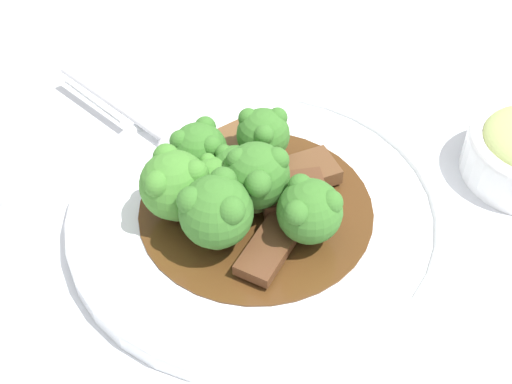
{
  "coord_description": "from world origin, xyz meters",
  "views": [
    {
      "loc": [
        0.29,
        0.23,
        0.42
      ],
      "look_at": [
        0.0,
        0.0,
        0.03
      ],
      "focal_mm": 50.0,
      "sensor_mm": 36.0,
      "label": 1
    }
  ],
  "objects_px": {
    "beef_strip_1": "(293,193)",
    "broccoli_floret_5": "(216,210)",
    "broccoli_floret_2": "(199,149)",
    "beef_strip_0": "(269,248)",
    "beef_strip_2": "(307,171)",
    "broccoli_floret_6": "(175,184)",
    "broccoli_floret_7": "(239,165)",
    "serving_spoon": "(178,146)",
    "broccoli_floret_3": "(308,212)",
    "beef_strip_3": "(231,147)",
    "sauce_dish": "(21,175)",
    "broccoli_floret_1": "(258,181)",
    "main_plate": "(256,213)",
    "broccoli_floret_4": "(263,134)",
    "broccoli_floret_0": "(213,179)"
  },
  "relations": [
    {
      "from": "broccoli_floret_3",
      "to": "sauce_dish",
      "type": "xyz_separation_m",
      "value": [
        0.08,
        -0.23,
        -0.04
      ]
    },
    {
      "from": "broccoli_floret_6",
      "to": "broccoli_floret_0",
      "type": "bearing_deg",
      "value": 148.01
    },
    {
      "from": "beef_strip_0",
      "to": "broccoli_floret_2",
      "type": "distance_m",
      "value": 0.1
    },
    {
      "from": "broccoli_floret_1",
      "to": "broccoli_floret_5",
      "type": "height_order",
      "value": "same"
    },
    {
      "from": "beef_strip_0",
      "to": "beef_strip_2",
      "type": "xyz_separation_m",
      "value": [
        -0.08,
        -0.02,
        0.0
      ]
    },
    {
      "from": "beef_strip_1",
      "to": "broccoli_floret_7",
      "type": "height_order",
      "value": "broccoli_floret_7"
    },
    {
      "from": "beef_strip_1",
      "to": "broccoli_floret_3",
      "type": "relative_size",
      "value": 1.23
    },
    {
      "from": "main_plate",
      "to": "serving_spoon",
      "type": "height_order",
      "value": "serving_spoon"
    },
    {
      "from": "beef_strip_0",
      "to": "broccoli_floret_7",
      "type": "xyz_separation_m",
      "value": [
        -0.03,
        -0.06,
        0.02
      ]
    },
    {
      "from": "broccoli_floret_7",
      "to": "beef_strip_2",
      "type": "bearing_deg",
      "value": 143.96
    },
    {
      "from": "beef_strip_2",
      "to": "broccoli_floret_5",
      "type": "height_order",
      "value": "broccoli_floret_5"
    },
    {
      "from": "main_plate",
      "to": "broccoli_floret_3",
      "type": "height_order",
      "value": "broccoli_floret_3"
    },
    {
      "from": "beef_strip_0",
      "to": "sauce_dish",
      "type": "height_order",
      "value": "beef_strip_0"
    },
    {
      "from": "broccoli_floret_4",
      "to": "serving_spoon",
      "type": "relative_size",
      "value": 0.26
    },
    {
      "from": "beef_strip_1",
      "to": "broccoli_floret_7",
      "type": "bearing_deg",
      "value": -64.68
    },
    {
      "from": "beef_strip_3",
      "to": "sauce_dish",
      "type": "bearing_deg",
      "value": -47.38
    },
    {
      "from": "broccoli_floret_4",
      "to": "broccoli_floret_7",
      "type": "height_order",
      "value": "broccoli_floret_4"
    },
    {
      "from": "beef_strip_1",
      "to": "serving_spoon",
      "type": "height_order",
      "value": "same"
    },
    {
      "from": "beef_strip_2",
      "to": "broccoli_floret_7",
      "type": "distance_m",
      "value": 0.06
    },
    {
      "from": "broccoli_floret_2",
      "to": "sauce_dish",
      "type": "height_order",
      "value": "broccoli_floret_2"
    },
    {
      "from": "beef_strip_3",
      "to": "broccoli_floret_2",
      "type": "distance_m",
      "value": 0.04
    },
    {
      "from": "broccoli_floret_2",
      "to": "broccoli_floret_1",
      "type": "bearing_deg",
      "value": 85.42
    },
    {
      "from": "broccoli_floret_1",
      "to": "sauce_dish",
      "type": "relative_size",
      "value": 0.91
    },
    {
      "from": "broccoli_floret_5",
      "to": "broccoli_floret_6",
      "type": "xyz_separation_m",
      "value": [
        -0.0,
        -0.04,
        -0.0
      ]
    },
    {
      "from": "serving_spoon",
      "to": "main_plate",
      "type": "bearing_deg",
      "value": 84.95
    },
    {
      "from": "main_plate",
      "to": "beef_strip_2",
      "type": "xyz_separation_m",
      "value": [
        -0.05,
        0.01,
        0.02
      ]
    },
    {
      "from": "broccoli_floret_2",
      "to": "broccoli_floret_5",
      "type": "height_order",
      "value": "broccoli_floret_5"
    },
    {
      "from": "beef_strip_0",
      "to": "broccoli_floret_6",
      "type": "distance_m",
      "value": 0.08
    },
    {
      "from": "serving_spoon",
      "to": "sauce_dish",
      "type": "relative_size",
      "value": 3.27
    },
    {
      "from": "broccoli_floret_4",
      "to": "broccoli_floret_2",
      "type": "bearing_deg",
      "value": -40.16
    },
    {
      "from": "broccoli_floret_7",
      "to": "broccoli_floret_6",
      "type": "bearing_deg",
      "value": -24.46
    },
    {
      "from": "beef_strip_1",
      "to": "broccoli_floret_7",
      "type": "distance_m",
      "value": 0.05
    },
    {
      "from": "beef_strip_3",
      "to": "serving_spoon",
      "type": "height_order",
      "value": "same"
    },
    {
      "from": "beef_strip_1",
      "to": "sauce_dish",
      "type": "xyz_separation_m",
      "value": [
        0.11,
        -0.2,
        -0.02
      ]
    },
    {
      "from": "broccoli_floret_4",
      "to": "serving_spoon",
      "type": "xyz_separation_m",
      "value": [
        0.03,
        -0.06,
        -0.03
      ]
    },
    {
      "from": "broccoli_floret_5",
      "to": "serving_spoon",
      "type": "distance_m",
      "value": 0.11
    },
    {
      "from": "sauce_dish",
      "to": "serving_spoon",
      "type": "bearing_deg",
      "value": 134.82
    },
    {
      "from": "broccoli_floret_2",
      "to": "broccoli_floret_3",
      "type": "xyz_separation_m",
      "value": [
        0.0,
        0.11,
        0.0
      ]
    },
    {
      "from": "beef_strip_1",
      "to": "broccoli_floret_4",
      "type": "xyz_separation_m",
      "value": [
        -0.02,
        -0.04,
        0.03
      ]
    },
    {
      "from": "broccoli_floret_4",
      "to": "broccoli_floret_6",
      "type": "xyz_separation_m",
      "value": [
        0.08,
        -0.02,
        -0.0
      ]
    },
    {
      "from": "broccoli_floret_5",
      "to": "beef_strip_2",
      "type": "bearing_deg",
      "value": 172.19
    },
    {
      "from": "broccoli_floret_6",
      "to": "serving_spoon",
      "type": "xyz_separation_m",
      "value": [
        -0.05,
        -0.05,
        -0.03
      ]
    },
    {
      "from": "broccoli_floret_2",
      "to": "broccoli_floret_5",
      "type": "relative_size",
      "value": 0.81
    },
    {
      "from": "beef_strip_1",
      "to": "broccoli_floret_5",
      "type": "relative_size",
      "value": 1.06
    },
    {
      "from": "beef_strip_3",
      "to": "broccoli_floret_2",
      "type": "xyz_separation_m",
      "value": [
        0.03,
        -0.0,
        0.02
      ]
    },
    {
      "from": "beef_strip_2",
      "to": "broccoli_floret_7",
      "type": "relative_size",
      "value": 1.24
    },
    {
      "from": "beef_strip_0",
      "to": "serving_spoon",
      "type": "relative_size",
      "value": 0.31
    },
    {
      "from": "broccoli_floret_0",
      "to": "broccoli_floret_3",
      "type": "height_order",
      "value": "broccoli_floret_3"
    },
    {
      "from": "beef_strip_1",
      "to": "broccoli_floret_2",
      "type": "height_order",
      "value": "broccoli_floret_2"
    },
    {
      "from": "broccoli_floret_0",
      "to": "broccoli_floret_2",
      "type": "distance_m",
      "value": 0.04
    }
  ]
}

